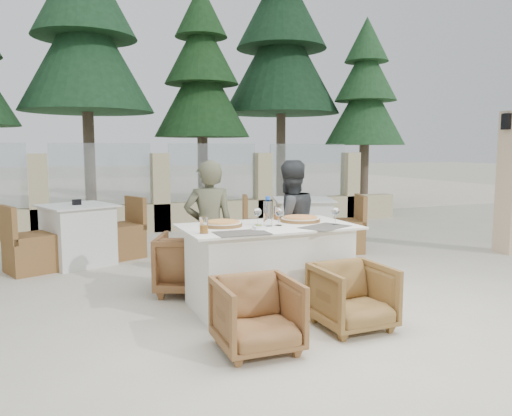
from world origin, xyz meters
name	(u,v)px	position (x,y,z in m)	size (l,w,h in m)	color
ground	(267,309)	(0.00, 0.00, 0.00)	(80.00, 80.00, 0.00)	beige
sand_patch	(107,191)	(0.00, 14.00, 0.01)	(30.00, 16.00, 0.01)	#F7E9CA
perimeter_wall_far	(160,187)	(0.00, 4.80, 0.80)	(10.00, 0.34, 1.60)	beige
lantern_pillar	(512,183)	(4.20, 1.00, 1.00)	(0.34, 0.34, 2.00)	beige
pine_mid_left	(86,66)	(-1.00, 7.50, 3.25)	(2.86, 2.86, 6.50)	#1D4626
pine_centre	(202,104)	(1.50, 7.20, 2.50)	(2.20, 2.20, 5.00)	#1C421C
pine_mid_right	(281,74)	(3.80, 7.80, 3.40)	(2.99, 2.99, 6.80)	#17371E
pine_far_right	(365,118)	(5.50, 6.50, 2.25)	(1.98, 1.98, 4.50)	#245229
dining_table	(268,266)	(0.04, 0.08, 0.39)	(1.60, 0.90, 0.77)	white
placemat_near_left	(242,233)	(-0.34, -0.23, 0.77)	(0.45, 0.30, 0.00)	#534D47
placemat_near_right	(325,227)	(0.48, -0.21, 0.77)	(0.45, 0.30, 0.00)	#524D46
pizza_left	(222,224)	(-0.37, 0.19, 0.79)	(0.37, 0.37, 0.05)	orange
pizza_right	(300,219)	(0.43, 0.19, 0.80)	(0.39, 0.39, 0.05)	#CE501C
water_bottle	(268,211)	(0.03, 0.05, 0.91)	(0.08, 0.08, 0.27)	#9FC1D2
wine_glass_centre	(258,216)	(-0.05, 0.12, 0.86)	(0.08, 0.08, 0.18)	silver
wine_glass_near	(279,216)	(0.13, 0.03, 0.86)	(0.08, 0.08, 0.18)	silver
wine_glass_corner	(336,215)	(0.64, -0.12, 0.86)	(0.08, 0.08, 0.18)	white
beer_glass_left	(204,225)	(-0.63, -0.12, 0.84)	(0.07, 0.07, 0.14)	orange
beer_glass_right	(277,213)	(0.28, 0.40, 0.84)	(0.07, 0.07, 0.14)	orange
olive_dish	(259,227)	(-0.13, -0.11, 0.79)	(0.11, 0.11, 0.04)	white
armchair_far_left	(190,263)	(-0.51, 0.80, 0.31)	(0.66, 0.68, 0.61)	brown
armchair_far_right	(277,256)	(0.49, 0.85, 0.29)	(0.62, 0.63, 0.58)	brown
armchair_near_left	(257,315)	(-0.45, -0.85, 0.27)	(0.58, 0.59, 0.54)	brown
armchair_near_right	(353,296)	(0.45, -0.73, 0.27)	(0.57, 0.59, 0.54)	brown
diner_left	(209,229)	(-0.36, 0.63, 0.68)	(0.50, 0.33, 1.37)	#4F503A
diner_right	(289,225)	(0.50, 0.57, 0.68)	(0.66, 0.52, 1.36)	#343739
bg_table_a	(78,235)	(-1.52, 2.56, 0.39)	(1.64, 0.82, 0.77)	silver
bg_table_b	(303,226)	(1.50, 2.15, 0.39)	(1.64, 0.82, 0.77)	silver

